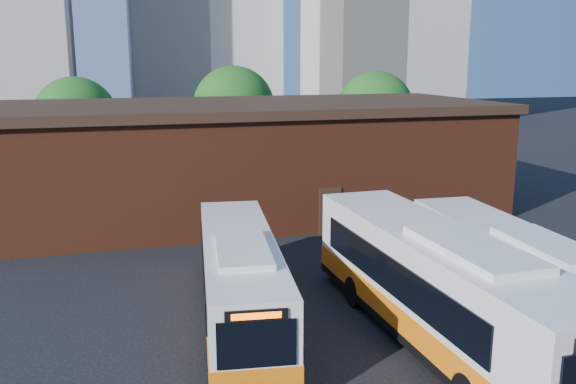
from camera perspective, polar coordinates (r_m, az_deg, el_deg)
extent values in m
plane|color=black|center=(18.63, 10.20, -16.11)|extent=(220.00, 220.00, 0.00)
cube|color=silver|center=(20.79, -4.53, -7.90)|extent=(3.76, 11.30, 2.63)
cube|color=orange|center=(21.07, -4.50, -9.84)|extent=(3.82, 11.36, 0.65)
cube|color=black|center=(21.25, -4.48, -11.00)|extent=(3.81, 11.35, 0.23)
cube|color=black|center=(15.58, -2.95, -14.04)|extent=(1.99, 0.31, 1.25)
cube|color=black|center=(15.25, -2.98, -11.47)|extent=(1.57, 0.26, 0.30)
cube|color=#FF5905|center=(15.22, -2.97, -11.52)|extent=(1.24, 0.18, 0.17)
cube|color=black|center=(21.01, -7.92, -7.02)|extent=(1.16, 8.59, 0.97)
cube|color=black|center=(21.17, -1.35, -6.76)|extent=(1.16, 8.59, 0.97)
cube|color=silver|center=(19.03, -4.29, -5.34)|extent=(2.09, 4.06, 0.20)
cylinder|color=black|center=(18.34, -7.14, -14.86)|extent=(0.41, 0.95, 0.92)
cylinder|color=black|center=(18.50, -0.30, -14.51)|extent=(0.41, 0.95, 0.92)
cylinder|color=black|center=(23.94, -7.60, -8.22)|extent=(0.41, 0.95, 0.92)
cylinder|color=black|center=(24.06, -2.46, -8.01)|extent=(0.41, 0.95, 0.92)
cube|color=silver|center=(19.69, 13.92, -8.43)|extent=(3.01, 13.28, 3.14)
cube|color=orange|center=(20.03, 13.78, -10.86)|extent=(3.06, 13.33, 0.77)
cube|color=black|center=(20.25, 13.70, -12.30)|extent=(3.05, 13.32, 0.28)
cube|color=black|center=(19.29, 9.59, -7.71)|extent=(0.21, 10.33, 1.16)
cube|color=black|center=(20.68, 16.77, -6.69)|extent=(0.21, 10.33, 1.16)
cube|color=silver|center=(17.84, 16.91, -5.07)|extent=(1.98, 4.66, 0.24)
cylinder|color=black|center=(18.21, 23.54, -15.75)|extent=(0.37, 1.11, 1.10)
cylinder|color=black|center=(22.57, 6.27, -9.23)|extent=(0.37, 1.11, 1.10)
cylinder|color=black|center=(23.64, 12.02, -8.42)|extent=(0.37, 1.11, 1.10)
cube|color=silver|center=(22.13, 20.76, -7.24)|extent=(3.10, 11.68, 2.75)
cube|color=orange|center=(22.39, 20.61, -9.16)|extent=(3.15, 11.73, 0.67)
cube|color=black|center=(22.57, 20.52, -10.30)|extent=(3.14, 11.72, 0.24)
cube|color=black|center=(21.70, 17.48, -6.64)|extent=(0.55, 9.01, 1.01)
cube|color=black|center=(23.04, 22.90, -5.95)|extent=(0.55, 9.01, 1.01)
cube|color=silver|center=(20.57, 23.28, -4.60)|extent=(1.89, 4.13, 0.21)
cylinder|color=black|center=(19.52, 23.10, -13.99)|extent=(0.36, 0.98, 0.96)
cylinder|color=black|center=(24.47, 14.35, -7.99)|extent=(0.36, 0.98, 0.96)
cylinder|color=black|center=(25.54, 18.83, -7.42)|extent=(0.36, 0.98, 0.96)
cube|color=#612917|center=(35.88, -3.83, 2.95)|extent=(28.00, 12.00, 6.00)
cube|color=#301E13|center=(35.51, -3.90, 7.97)|extent=(28.60, 12.60, 0.50)
cube|color=#301E13|center=(31.38, 3.96, -1.77)|extent=(1.20, 0.08, 2.40)
cylinder|color=#382314|center=(47.25, -18.96, 2.54)|extent=(0.36, 0.36, 2.70)
sphere|color=#1F5A19|center=(46.85, -19.24, 6.52)|extent=(6.00, 6.00, 6.00)
cylinder|color=#382314|center=(50.06, -5.02, 3.82)|extent=(0.36, 0.36, 2.95)
sphere|color=#1F5A19|center=(49.66, -5.09, 7.94)|extent=(6.56, 6.56, 6.56)
cylinder|color=#382314|center=(50.55, 8.01, 3.74)|extent=(0.36, 0.36, 2.81)
sphere|color=#1F5A19|center=(50.16, 8.13, 7.62)|extent=(6.24, 6.24, 6.24)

